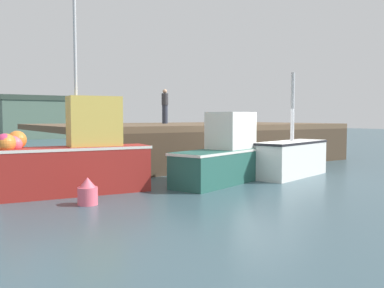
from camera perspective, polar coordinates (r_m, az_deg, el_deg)
name	(u,v)px	position (r m, az deg, el deg)	size (l,w,h in m)	color
ground	(263,179)	(15.52, 9.49, -4.74)	(120.00, 160.00, 0.10)	#38515B
pier	(194,130)	(20.59, 0.31, 1.90)	(14.33, 8.20, 1.86)	brown
fishing_boat_near_left	(76,157)	(12.47, -15.42, -1.75)	(4.34, 1.57, 5.99)	maroon
fishing_boat_near_right	(225,156)	(14.20, 4.41, -1.68)	(4.45, 2.59, 2.37)	#23564C
fishing_boat_mid	(292,157)	(16.07, 13.31, -1.78)	(3.81, 2.07, 3.83)	silver
rowboat	(294,164)	(18.82, 13.60, -2.59)	(1.87, 1.03, 0.41)	silver
dockworker	(165,106)	(21.67, -3.67, 5.10)	(0.34, 0.34, 1.75)	#2D3342
warehouse	(36,117)	(45.83, -20.28, 3.43)	(7.33, 4.18, 4.31)	#4C6656
mooring_buoy_foreground	(88,192)	(11.01, -13.89, -6.35)	(0.50, 0.50, 0.70)	#EA5B70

